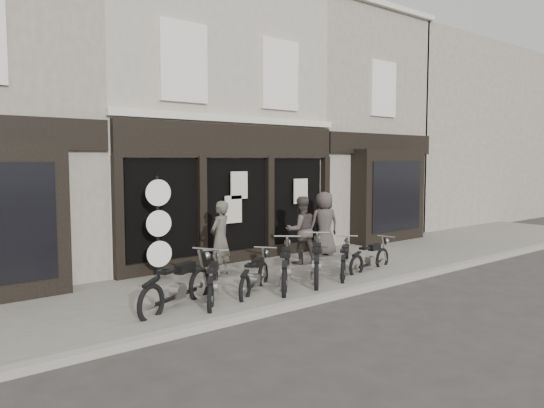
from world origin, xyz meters
TOP-DOWN VIEW (x-y plane):
  - ground_plane at (0.00, 0.00)m, footprint 90.00×90.00m
  - pavement at (0.00, 0.90)m, footprint 30.00×4.20m
  - kerb at (0.00, -1.25)m, footprint 30.00×0.25m
  - central_building at (0.00, 5.95)m, footprint 7.30×6.22m
  - neighbour_right at (6.35, 5.90)m, footprint 5.60×6.73m
  - filler_right at (14.50, 6.00)m, footprint 11.00×6.00m
  - motorcycle_0 at (-3.54, -0.01)m, footprint 2.16×1.26m
  - motorcycle_1 at (-2.75, -0.04)m, footprint 1.47×1.77m
  - motorcycle_2 at (-1.67, -0.03)m, footprint 1.73×1.35m
  - motorcycle_3 at (-0.82, -0.08)m, footprint 1.80×1.87m
  - motorcycle_4 at (0.14, -0.09)m, footprint 1.85×1.84m
  - motorcycle_5 at (1.05, -0.16)m, footprint 1.72×1.48m
  - motorcycle_6 at (2.01, -0.16)m, footprint 1.89×0.59m
  - man_left at (-1.35, 1.76)m, footprint 0.79×0.67m
  - man_centre at (1.18, 1.58)m, footprint 1.06×0.93m
  - man_right at (2.50, 1.99)m, footprint 1.05×0.82m
  - advert_sign_post at (-2.71, 2.34)m, footprint 0.63×0.40m

SIDE VIEW (x-z plane):
  - ground_plane at x=0.00m, z-range 0.00..0.00m
  - pavement at x=0.00m, z-range 0.00..0.12m
  - kerb at x=0.00m, z-range 0.00..0.13m
  - motorcycle_6 at x=2.01m, z-range -0.09..0.82m
  - motorcycle_2 at x=-1.67m, z-range -0.10..0.85m
  - motorcycle_5 at x=1.05m, z-range -0.10..0.88m
  - motorcycle_1 at x=-2.75m, z-range -0.10..0.89m
  - motorcycle_0 at x=-3.54m, z-range -0.11..1.00m
  - motorcycle_3 at x=-0.82m, z-range -0.11..1.00m
  - motorcycle_4 at x=0.14m, z-range -0.12..1.01m
  - man_left at x=-1.35m, z-range 0.12..1.95m
  - man_centre at x=1.18m, z-range 0.12..1.96m
  - man_right at x=2.50m, z-range 0.12..2.02m
  - advert_sign_post at x=-2.71m, z-range -0.03..2.53m
  - neighbour_right at x=6.35m, z-range -0.13..8.21m
  - central_building at x=0.00m, z-range -0.09..8.25m
  - filler_right at x=14.50m, z-range 0.00..8.20m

